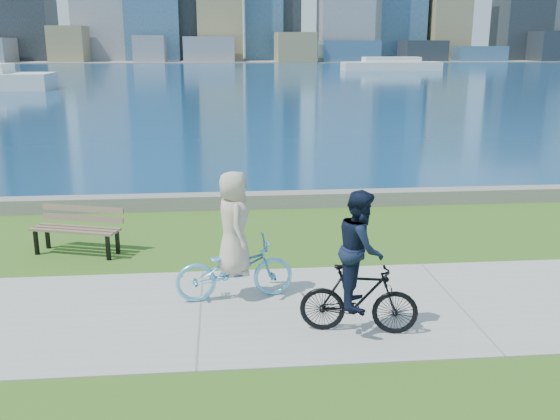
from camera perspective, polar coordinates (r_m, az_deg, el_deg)
The scene contains 9 objects.
ground at distance 9.64m, azimuth -7.32°, elevation -9.37°, with size 320.00×320.00×0.00m, color #2D5516.
concrete_path at distance 9.63m, azimuth -7.32°, elevation -9.31°, with size 80.00×3.50×0.02m, color #979692.
seawall at distance 15.45m, azimuth -6.69°, elevation 0.79°, with size 90.00×0.50×0.35m, color slate.
bay_water at distance 80.87m, azimuth -5.83°, elevation 12.24°, with size 320.00×131.00×0.01m, color navy.
far_shore at distance 138.83m, azimuth -5.75°, elevation 13.45°, with size 320.00×30.00×0.12m, color slate.
ferry_far at distance 92.51m, azimuth 10.12°, elevation 12.93°, with size 13.91×3.97×1.89m.
park_bench at distance 12.65m, azimuth -17.97°, elevation -1.37°, with size 1.82×1.08×0.89m.
cyclist_woman at distance 9.81m, azimuth -4.21°, elevation -3.89°, with size 0.89×1.94×2.06m.
cyclist_man at distance 8.68m, azimuth 7.30°, elevation -5.85°, with size 0.81×1.71×2.05m.
Camera 1 is at (0.38, -8.77, 3.98)m, focal length 40.00 mm.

